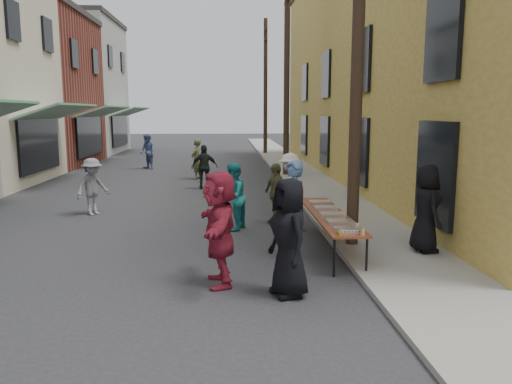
{
  "coord_description": "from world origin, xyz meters",
  "views": [
    {
      "loc": [
        1.63,
        -7.25,
        2.89
      ],
      "look_at": [
        2.22,
        2.59,
        1.3
      ],
      "focal_mm": 35.0,
      "sensor_mm": 36.0,
      "label": 1
    }
  ],
  "objects": [
    {
      "name": "ground",
      "position": [
        0.0,
        0.0,
        0.0
      ],
      "size": [
        120.0,
        120.0,
        0.0
      ],
      "primitive_type": "plane",
      "color": "#28282B",
      "rests_on": "ground"
    },
    {
      "name": "sidewalk",
      "position": [
        5.0,
        15.0,
        0.05
      ],
      "size": [
        2.2,
        60.0,
        0.1
      ],
      "primitive_type": "cube",
      "color": "gray",
      "rests_on": "ground"
    },
    {
      "name": "building_ochre",
      "position": [
        11.1,
        14.0,
        5.0
      ],
      "size": [
        10.0,
        28.0,
        10.0
      ],
      "primitive_type": "cube",
      "color": "#A08E39",
      "rests_on": "ground"
    },
    {
      "name": "utility_pole_near",
      "position": [
        4.3,
        3.0,
        4.5
      ],
      "size": [
        0.26,
        0.26,
        9.0
      ],
      "primitive_type": "cylinder",
      "color": "#2D2116",
      "rests_on": "ground"
    },
    {
      "name": "utility_pole_mid",
      "position": [
        4.3,
        15.0,
        4.5
      ],
      "size": [
        0.26,
        0.26,
        9.0
      ],
      "primitive_type": "cylinder",
      "color": "#2D2116",
      "rests_on": "ground"
    },
    {
      "name": "utility_pole_far",
      "position": [
        4.3,
        27.0,
        4.5
      ],
      "size": [
        0.26,
        0.26,
        9.0
      ],
      "primitive_type": "cylinder",
      "color": "#2D2116",
      "rests_on": "ground"
    },
    {
      "name": "serving_table",
      "position": [
        3.8,
        3.01,
        0.71
      ],
      "size": [
        0.7,
        4.0,
        0.75
      ],
      "color": "brown",
      "rests_on": "ground"
    },
    {
      "name": "catering_tray_sausage",
      "position": [
        3.8,
        1.36,
        0.79
      ],
      "size": [
        0.5,
        0.33,
        0.08
      ],
      "primitive_type": "cube",
      "color": "maroon",
      "rests_on": "serving_table"
    },
    {
      "name": "catering_tray_foil_b",
      "position": [
        3.8,
        2.01,
        0.79
      ],
      "size": [
        0.5,
        0.33,
        0.08
      ],
      "primitive_type": "cube",
      "color": "#B2B2B7",
      "rests_on": "serving_table"
    },
    {
      "name": "catering_tray_buns",
      "position": [
        3.8,
        2.71,
        0.79
      ],
      "size": [
        0.5,
        0.33,
        0.08
      ],
      "primitive_type": "cube",
      "color": "tan",
      "rests_on": "serving_table"
    },
    {
      "name": "catering_tray_foil_d",
      "position": [
        3.8,
        3.41,
        0.79
      ],
      "size": [
        0.5,
        0.33,
        0.08
      ],
      "primitive_type": "cube",
      "color": "#B2B2B7",
      "rests_on": "serving_table"
    },
    {
      "name": "catering_tray_buns_end",
      "position": [
        3.8,
        4.11,
        0.79
      ],
      "size": [
        0.5,
        0.33,
        0.08
      ],
      "primitive_type": "cube",
      "color": "tan",
      "rests_on": "serving_table"
    },
    {
      "name": "condiment_jar_a",
      "position": [
        3.58,
        1.06,
        0.79
      ],
      "size": [
        0.07,
        0.07,
        0.08
      ],
      "primitive_type": "cylinder",
      "color": "#A57F26",
      "rests_on": "serving_table"
    },
    {
      "name": "condiment_jar_b",
      "position": [
        3.58,
        1.16,
        0.79
      ],
      "size": [
        0.07,
        0.07,
        0.08
      ],
      "primitive_type": "cylinder",
      "color": "#A57F26",
      "rests_on": "serving_table"
    },
    {
      "name": "condiment_jar_c",
      "position": [
        3.58,
        1.26,
        0.79
      ],
      "size": [
        0.07,
        0.07,
        0.08
      ],
      "primitive_type": "cylinder",
      "color": "#A57F26",
      "rests_on": "serving_table"
    },
    {
      "name": "cup_stack",
      "position": [
        4.0,
        1.11,
        0.81
      ],
      "size": [
        0.08,
        0.08,
        0.12
      ],
      "primitive_type": "cylinder",
      "color": "tan",
      "rests_on": "serving_table"
    },
    {
      "name": "guest_front_a",
      "position": [
        2.6,
        0.3,
        0.94
      ],
      "size": [
        0.87,
        1.07,
        1.88
      ],
      "primitive_type": "imported",
      "rotation": [
        0.0,
        0.0,
        -1.24
      ],
      "color": "black",
      "rests_on": "ground"
    },
    {
      "name": "guest_front_b",
      "position": [
        2.95,
        2.46,
        0.97
      ],
      "size": [
        0.71,
        0.84,
        1.95
      ],
      "primitive_type": "imported",
      "rotation": [
        0.0,
        0.0,
        -1.16
      ],
      "color": "#51739D",
      "rests_on": "ground"
    },
    {
      "name": "guest_front_c",
      "position": [
        1.78,
        4.78,
        0.83
      ],
      "size": [
        0.9,
        0.99,
        1.67
      ],
      "primitive_type": "imported",
      "rotation": [
        0.0,
        0.0,
        -1.98
      ],
      "color": "teal",
      "rests_on": "ground"
    },
    {
      "name": "guest_front_d",
      "position": [
        3.4,
        6.52,
        0.88
      ],
      "size": [
        1.05,
        1.3,
        1.76
      ],
      "primitive_type": "imported",
      "rotation": [
        0.0,
        0.0,
        -1.98
      ],
      "color": "white",
      "rests_on": "ground"
    },
    {
      "name": "guest_front_e",
      "position": [
        2.9,
        5.44,
        0.8
      ],
      "size": [
        0.78,
        1.01,
        1.59
      ],
      "primitive_type": "imported",
      "rotation": [
        0.0,
        0.0,
        -1.08
      ],
      "color": "brown",
      "rests_on": "ground"
    },
    {
      "name": "guest_queue_back",
      "position": [
        1.51,
        0.88,
        0.97
      ],
      "size": [
        0.71,
        1.84,
        1.94
      ],
      "primitive_type": "imported",
      "rotation": [
        0.0,
        0.0,
        -1.49
      ],
      "color": "#9E2236",
      "rests_on": "ground"
    },
    {
      "name": "server",
      "position": [
        5.6,
        2.31,
        0.98
      ],
      "size": [
        0.62,
        0.9,
        1.76
      ],
      "primitive_type": "imported",
      "rotation": [
        0.0,
        0.0,
        1.64
      ],
      "color": "black",
      "rests_on": "sidewalk"
    },
    {
      "name": "passerby_left",
      "position": [
        -2.15,
        6.9,
        0.8
      ],
      "size": [
        1.12,
        1.18,
        1.61
      ],
      "primitive_type": "imported",
      "rotation": [
        0.0,
        0.0,
        0.89
      ],
      "color": "slate",
      "rests_on": "ground"
    },
    {
      "name": "passerby_mid",
      "position": [
        0.8,
        11.5,
        0.83
      ],
      "size": [
        1.01,
        0.49,
        1.67
      ],
      "primitive_type": "imported",
      "rotation": [
        0.0,
        0.0,
        3.23
      ],
      "color": "black",
      "rests_on": "ground"
    },
    {
      "name": "passerby_right",
      "position": [
        0.33,
        14.29,
        0.87
      ],
      "size": [
        0.61,
        0.74,
        1.75
      ],
      "primitive_type": "imported",
      "rotation": [
        0.0,
        0.0,
        4.37
      ],
      "color": "#505632",
      "rests_on": "ground"
    },
    {
      "name": "passerby_far",
      "position": [
        -2.37,
        18.31,
        0.89
      ],
      "size": [
        1.07,
        1.1,
        1.79
      ],
      "primitive_type": "imported",
      "rotation": [
        0.0,
        0.0,
        5.37
      ],
      "color": "#4A5D8F",
      "rests_on": "ground"
    }
  ]
}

